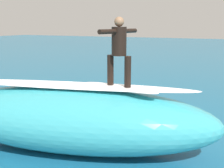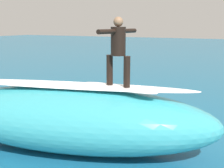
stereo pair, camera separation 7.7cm
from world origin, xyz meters
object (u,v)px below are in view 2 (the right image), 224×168
Objects in this scene: surfboard_riding at (118,88)px; surfboard_paddling at (109,102)px; surfer_riding at (118,47)px; surfer_paddling at (109,99)px.

surfboard_paddling is (2.28, -3.99, -1.73)m from surfboard_riding.
surfboard_paddling is (2.28, -3.99, -2.75)m from surfer_riding.
surfboard_riding is 1.02m from surfer_riding.
surfboard_riding is at bearing 169.09° from surfer_paddling.
surfer_riding is at bearing 169.09° from surfer_paddling.
surfboard_paddling is 0.20m from surfer_paddling.
surfer_riding is 1.30× the size of surfer_paddling.
surfer_riding reaches higher than surfboard_riding.
surfer_riding is 5.18m from surfer_paddling.
surfer_paddling is (2.21, -3.90, -1.58)m from surfboard_riding.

